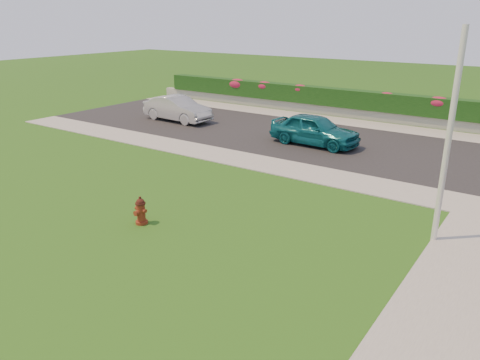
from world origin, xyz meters
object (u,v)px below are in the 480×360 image
Objects in this scene: sedan_silver at (177,109)px; utility_pole at (448,141)px; sedan_teal at (315,130)px; fire_hydrant at (141,211)px.

sedan_silver is 18.51m from utility_pole.
utility_pole is (7.40, -7.43, 2.11)m from sedan_teal.
utility_pole is at bearing -112.47° from sedan_silver.
sedan_teal is (0.21, 11.35, 0.38)m from fire_hydrant.
utility_pole is at bearing 31.13° from fire_hydrant.
sedan_silver reaches higher than fire_hydrant.
fire_hydrant is 0.20× the size of sedan_teal.
sedan_silver is at bearing 131.59° from fire_hydrant.
utility_pole is at bearing -132.76° from sedan_teal.
sedan_teal is at bearing -89.64° from sedan_silver.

